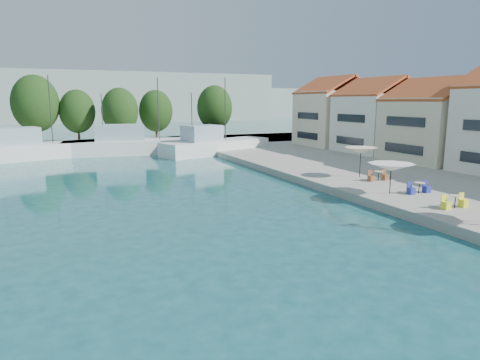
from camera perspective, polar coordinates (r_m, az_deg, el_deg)
name	(u,v)px	position (r m, az deg, el deg)	size (l,w,h in m)	color
quay_right	(443,169)	(45.87, 25.46, 1.32)	(32.00, 92.00, 0.60)	gray
quay_far	(89,146)	(67.30, -19.52, 4.35)	(90.00, 16.00, 0.60)	gray
hill_east	(187,103)	(187.28, -7.09, 10.17)	(140.00, 40.00, 12.00)	#929F94
building_04	(437,119)	(48.93, 24.83, 7.44)	(9.00, 8.80, 9.20)	beige
building_05	(378,114)	(55.37, 17.90, 8.39)	(8.40, 8.80, 9.70)	white
building_06	(334,110)	(62.45, 12.45, 9.05)	(9.00, 8.80, 10.20)	beige
trawler_02	(35,150)	(56.55, -25.63, 3.64)	(17.06, 8.93, 10.20)	silver
trawler_03	(140,145)	(57.86, -13.19, 4.53)	(20.63, 7.77, 10.20)	silver
trawler_04	(214,146)	(55.63, -3.48, 4.56)	(15.70, 8.59, 10.20)	silver
tree_04	(35,104)	(71.90, -25.63, 9.17)	(6.81, 6.81, 10.08)	#3F2B19
tree_05	(77,111)	(71.82, -20.87, 8.54)	(5.39, 5.39, 7.97)	#3F2B19
tree_06	(120,111)	(68.74, -15.72, 8.89)	(5.55, 5.55, 8.22)	#3F2B19
tree_07	(156,111)	(71.56, -11.16, 9.02)	(5.39, 5.39, 7.98)	#3F2B19
tree_08	(215,108)	(73.24, -3.40, 9.60)	(5.95, 5.95, 8.81)	#3F2B19
umbrella_white	(391,167)	(30.38, 19.52, 1.63)	(3.12, 3.12, 2.09)	black
umbrella_cream	(361,150)	(36.35, 15.81, 3.82)	(2.73, 2.73, 2.48)	black
cafe_table_01	(455,203)	(28.12, 26.73, -2.80)	(1.82, 0.70, 0.76)	black
cafe_table_02	(419,189)	(31.54, 22.75, -1.15)	(1.82, 0.70, 0.76)	black
cafe_table_03	(378,177)	(35.44, 17.97, 0.37)	(1.82, 0.70, 0.76)	black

